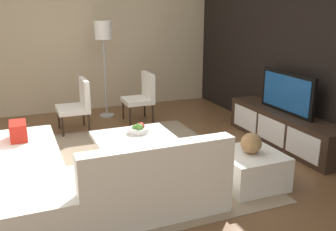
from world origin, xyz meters
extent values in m
plane|color=brown|center=(0.00, 0.00, 0.00)|extent=(14.00, 14.00, 0.00)
cube|color=black|center=(0.00, 2.70, 1.40)|extent=(6.40, 0.12, 2.80)
cube|color=#C6B28E|center=(-3.20, 0.20, 1.40)|extent=(0.12, 5.20, 2.80)
cube|color=gray|center=(-0.10, 0.00, 0.01)|extent=(3.24, 2.78, 0.01)
cube|color=#332319|center=(0.00, 2.40, 0.25)|extent=(2.20, 0.48, 0.50)
cube|color=white|center=(-0.67, 2.16, 0.25)|extent=(0.62, 0.01, 0.35)
cube|color=white|center=(0.00, 2.16, 0.25)|extent=(0.62, 0.01, 0.35)
cube|color=white|center=(0.67, 2.16, 0.25)|extent=(0.62, 0.01, 0.35)
cube|color=black|center=(0.00, 2.40, 0.80)|extent=(1.11, 0.05, 0.60)
cube|color=#194C8C|center=(0.00, 2.37, 0.80)|extent=(1.00, 0.01, 0.51)
cube|color=white|center=(0.20, -1.30, 0.20)|extent=(2.41, 0.85, 0.41)
cube|color=white|center=(0.98, -0.12, 0.20)|extent=(0.85, 1.51, 0.41)
cube|color=white|center=(1.32, -0.12, 0.61)|extent=(0.18, 1.51, 0.40)
cube|color=red|center=(-0.52, -1.30, 0.52)|extent=(0.36, 0.20, 0.22)
cube|color=red|center=(0.98, 0.26, 0.44)|extent=(0.60, 0.44, 0.06)
cube|color=#332319|center=(-0.10, 0.10, 0.17)|extent=(0.80, 0.82, 0.33)
cube|color=white|center=(-0.10, 0.10, 0.35)|extent=(1.00, 1.03, 0.05)
cylinder|color=#332319|center=(-2.08, -0.65, 0.19)|extent=(0.04, 0.04, 0.38)
cylinder|color=#332319|center=(-1.59, -0.65, 0.19)|extent=(0.04, 0.04, 0.38)
cylinder|color=#332319|center=(-2.08, -0.23, 0.19)|extent=(0.04, 0.04, 0.38)
cylinder|color=#332319|center=(-1.59, -0.23, 0.19)|extent=(0.04, 0.04, 0.38)
cube|color=white|center=(-1.83, -0.44, 0.38)|extent=(0.57, 0.50, 0.08)
cube|color=white|center=(-1.83, -0.23, 0.65)|extent=(0.57, 0.08, 0.45)
cylinder|color=#A5A5AA|center=(-2.51, 0.28, 0.01)|extent=(0.28, 0.28, 0.02)
cylinder|color=#A5A5AA|center=(-2.51, 0.28, 0.73)|extent=(0.03, 0.03, 1.42)
cylinder|color=white|center=(-2.51, 0.28, 1.60)|extent=(0.31, 0.31, 0.32)
cube|color=white|center=(0.95, 1.15, 0.20)|extent=(0.70, 0.70, 0.40)
cylinder|color=silver|center=(-0.28, 0.20, 0.42)|extent=(0.28, 0.28, 0.07)
sphere|color=#4C8C33|center=(-0.23, 0.20, 0.47)|extent=(0.09, 0.09, 0.09)
sphere|color=#B23326|center=(-0.28, 0.23, 0.47)|extent=(0.10, 0.10, 0.10)
sphere|color=#4C8C33|center=(-0.30, 0.20, 0.47)|extent=(0.08, 0.08, 0.08)
sphere|color=#4C8C33|center=(-0.28, 0.15, 0.46)|extent=(0.07, 0.07, 0.07)
cylinder|color=#332319|center=(-2.21, 0.52, 0.19)|extent=(0.04, 0.04, 0.38)
cylinder|color=#332319|center=(-1.77, 0.52, 0.19)|extent=(0.04, 0.04, 0.38)
cylinder|color=#332319|center=(-2.21, 0.94, 0.19)|extent=(0.04, 0.04, 0.38)
cylinder|color=#332319|center=(-1.77, 0.94, 0.19)|extent=(0.04, 0.04, 0.38)
cube|color=white|center=(-1.99, 0.73, 0.38)|extent=(0.53, 0.50, 0.08)
cube|color=white|center=(-1.99, 0.94, 0.65)|extent=(0.53, 0.08, 0.45)
sphere|color=#997247|center=(0.95, 1.15, 0.52)|extent=(0.24, 0.24, 0.24)
camera|label=1|loc=(4.34, -1.27, 2.04)|focal=40.47mm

